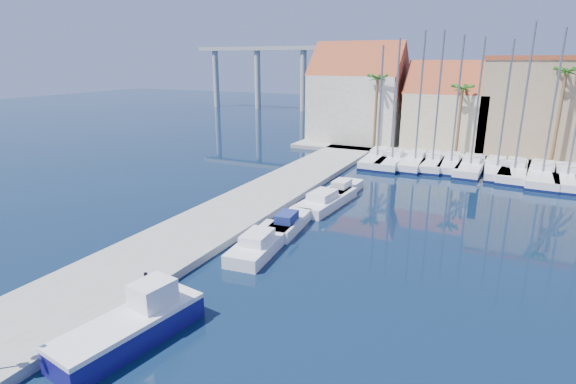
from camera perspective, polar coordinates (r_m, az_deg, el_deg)
ground at (r=20.52m, az=-5.69°, el=-17.91°), size 260.00×260.00×0.00m
quay_west at (r=35.05m, az=-6.72°, el=-2.46°), size 6.00×77.00×0.50m
shore_north at (r=63.31m, az=26.45°, el=4.47°), size 54.00×16.00×0.50m
bollard at (r=24.75m, az=-17.60°, el=-10.27°), size 0.20×0.20×0.49m
fishing_boat at (r=20.93m, az=-19.02°, el=-15.62°), size 3.16×6.77×2.28m
motorboat_west_0 at (r=28.42m, az=-3.45°, el=-6.43°), size 2.76×6.82×1.40m
motorboat_west_1 at (r=31.66m, az=0.10°, el=-3.95°), size 2.20×5.44×1.40m
motorboat_west_2 at (r=36.86m, az=4.81°, el=-1.03°), size 2.94×7.56×1.40m
motorboat_west_3 at (r=40.26m, az=7.05°, el=0.42°), size 1.99×5.62×1.40m
sailboat_0 at (r=53.04m, az=11.36°, el=4.24°), size 2.94×9.55×13.02m
sailboat_1 at (r=52.52m, az=13.20°, el=4.02°), size 2.67×9.43×13.70m
sailboat_2 at (r=52.50m, az=15.94°, el=3.84°), size 2.74×9.14×14.47m
sailboat_3 at (r=52.37m, az=17.91°, el=3.67°), size 2.64×8.47×14.46m
sailboat_4 at (r=52.45m, az=20.04°, el=3.48°), size 2.19×8.23×13.96m
sailboat_5 at (r=51.93m, az=22.20°, el=3.09°), size 2.84×9.44×13.70m
sailboat_6 at (r=51.85m, az=24.97°, el=2.74°), size 2.87×9.25×13.43m
sailboat_7 at (r=51.65m, az=26.84°, el=2.47°), size 3.39×9.98×15.00m
sailboat_8 at (r=51.43m, az=29.57°, el=2.00°), size 3.34×10.85×14.35m
sailboat_9 at (r=51.41m, az=31.85°, el=1.64°), size 2.78×10.30×12.74m
building_0 at (r=64.39m, az=8.85°, el=11.82°), size 12.30×9.00×13.50m
building_1 at (r=62.01m, az=19.58°, el=9.76°), size 10.30×8.00×11.00m
building_2 at (r=62.63m, az=29.92°, el=9.48°), size 14.20×10.20×11.50m
palm_0 at (r=58.33m, az=11.30°, el=13.75°), size 2.60×2.60×10.15m
palm_1 at (r=56.62m, az=21.26°, el=11.94°), size 2.60×2.60×9.15m
palm_2 at (r=56.51m, az=31.81°, el=12.54°), size 2.60×2.60×11.15m
viaduct at (r=107.68m, az=-0.59°, el=15.80°), size 48.00×2.20×14.45m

